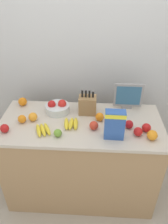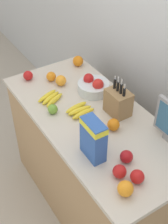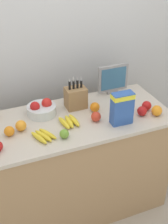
{
  "view_description": "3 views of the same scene",
  "coord_description": "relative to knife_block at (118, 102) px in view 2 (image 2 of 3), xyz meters",
  "views": [
    {
      "loc": [
        0.12,
        -1.57,
        2.08
      ],
      "look_at": [
        0.03,
        -0.03,
        1.05
      ],
      "focal_mm": 35.0,
      "sensor_mm": 36.0,
      "label": 1
    },
    {
      "loc": [
        1.28,
        -0.88,
        2.24
      ],
      "look_at": [
        -0.03,
        -0.05,
        0.97
      ],
      "focal_mm": 50.0,
      "sensor_mm": 36.0,
      "label": 2
    },
    {
      "loc": [
        -0.71,
        -1.88,
        2.2
      ],
      "look_at": [
        0.04,
        -0.06,
        1.0
      ],
      "focal_mm": 50.0,
      "sensor_mm": 36.0,
      "label": 3
    }
  ],
  "objects": [
    {
      "name": "apple_rear",
      "position": [
        0.5,
        -0.25,
        -0.05
      ],
      "size": [
        0.08,
        0.08,
        0.08
      ],
      "primitive_type": "sphere",
      "color": "red",
      "rests_on": "counter"
    },
    {
      "name": "banana_bunch_right",
      "position": [
        -0.36,
        -0.31,
        -0.07
      ],
      "size": [
        0.17,
        0.2,
        0.03
      ],
      "rotation": [
        0.0,
        0.0,
        1.88
      ],
      "color": "yellow",
      "rests_on": "counter"
    },
    {
      "name": "apple_middle",
      "position": [
        0.43,
        -0.31,
        -0.05
      ],
      "size": [
        0.07,
        0.07,
        0.07
      ],
      "primitive_type": "sphere",
      "color": "red",
      "rests_on": "counter"
    },
    {
      "name": "orange_front_center",
      "position": [
        0.11,
        -0.12,
        -0.05
      ],
      "size": [
        0.08,
        0.08,
        0.08
      ],
      "primitive_type": "sphere",
      "color": "orange",
      "rests_on": "counter"
    },
    {
      "name": "orange_front_right",
      "position": [
        0.53,
        -0.35,
        -0.05
      ],
      "size": [
        0.08,
        0.08,
        0.08
      ],
      "primitive_type": "sphere",
      "color": "orange",
      "rests_on": "counter"
    },
    {
      "name": "ground_plane",
      "position": [
        -0.05,
        -0.16,
        -1.01
      ],
      "size": [
        14.0,
        14.0,
        0.0
      ],
      "primitive_type": "plane",
      "color": "#B2A899"
    },
    {
      "name": "cereal_box",
      "position": [
        0.23,
        -0.34,
        0.05
      ],
      "size": [
        0.16,
        0.09,
        0.25
      ],
      "rotation": [
        0.0,
        0.0,
        -0.02
      ],
      "color": "#2D56A8",
      "rests_on": "counter"
    },
    {
      "name": "apple_leftmost",
      "position": [
        -0.68,
        -0.33,
        -0.05
      ],
      "size": [
        0.07,
        0.07,
        0.07
      ],
      "primitive_type": "sphere",
      "color": "red",
      "rests_on": "counter"
    },
    {
      "name": "banana_bunch_left",
      "position": [
        -0.13,
        -0.21,
        -0.07
      ],
      "size": [
        0.14,
        0.18,
        0.04
      ],
      "rotation": [
        0.0,
        0.0,
        1.63
      ],
      "color": "yellow",
      "rests_on": "counter"
    },
    {
      "name": "apple_rightmost",
      "position": [
        -0.22,
        -0.36,
        -0.05
      ],
      "size": [
        0.07,
        0.07,
        0.07
      ],
      "primitive_type": "sphere",
      "color": "#6B9E33",
      "rests_on": "counter"
    },
    {
      "name": "orange_front_left",
      "position": [
        -0.48,
        -0.15,
        -0.05
      ],
      "size": [
        0.08,
        0.08,
        0.08
      ],
      "primitive_type": "sphere",
      "color": "orange",
      "rests_on": "counter"
    },
    {
      "name": "counter",
      "position": [
        -0.05,
        -0.16,
        -0.55
      ],
      "size": [
        1.46,
        0.68,
        0.92
      ],
      "color": "tan",
      "rests_on": "ground_plane"
    },
    {
      "name": "orange_back_center",
      "position": [
        -0.57,
        -0.19,
        -0.05
      ],
      "size": [
        0.07,
        0.07,
        0.07
      ],
      "primitive_type": "sphere",
      "color": "orange",
      "rests_on": "counter"
    },
    {
      "name": "fruit_bowl",
      "position": [
        -0.28,
        -0.0,
        -0.04
      ],
      "size": [
        0.23,
        0.23,
        0.13
      ],
      "color": "silver",
      "rests_on": "counter"
    },
    {
      "name": "apple_front",
      "position": [
        0.07,
        -0.25,
        -0.05
      ],
      "size": [
        0.08,
        0.08,
        0.08
      ],
      "primitive_type": "sphere",
      "color": "red",
      "rests_on": "counter"
    },
    {
      "name": "apple_near_bananas",
      "position": [
        0.36,
        -0.21,
        -0.05
      ],
      "size": [
        0.07,
        0.07,
        0.07
      ],
      "primitive_type": "sphere",
      "color": "#A31419",
      "rests_on": "counter"
    },
    {
      "name": "orange_mid_right",
      "position": [
        -0.65,
        0.09,
        -0.05
      ],
      "size": [
        0.08,
        0.08,
        0.08
      ],
      "primitive_type": "sphere",
      "color": "orange",
      "rests_on": "counter"
    },
    {
      "name": "wall_back",
      "position": [
        -0.05,
        0.4,
        0.29
      ],
      "size": [
        9.0,
        0.06,
        2.6
      ],
      "color": "silver",
      "rests_on": "ground_plane"
    },
    {
      "name": "knife_block",
      "position": [
        0.0,
        0.0,
        0.0
      ],
      "size": [
        0.16,
        0.12,
        0.27
      ],
      "color": "#937047",
      "rests_on": "counter"
    }
  ]
}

